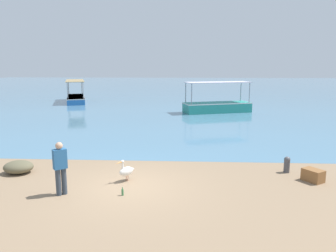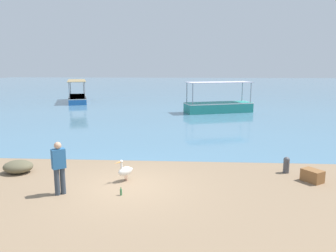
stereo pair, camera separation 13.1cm
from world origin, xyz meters
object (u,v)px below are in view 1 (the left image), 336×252
(fishing_boat_near_left, at_px, (76,97))
(fisherman_standing, at_px, (60,167))
(pelican, at_px, (126,171))
(net_pile, at_px, (18,167))
(cargo_crate, at_px, (313,175))
(fishing_boat_far_right, at_px, (217,106))
(glass_bottle, at_px, (123,192))
(mooring_bollard, at_px, (287,164))

(fishing_boat_near_left, distance_m, fisherman_standing, 26.90)
(pelican, bearing_deg, fishing_boat_near_left, 112.28)
(fisherman_standing, xyz_separation_m, net_pile, (-2.40, 1.95, -0.67))
(fishing_boat_near_left, height_order, cargo_crate, fishing_boat_near_left)
(pelican, distance_m, fisherman_standing, 2.29)
(fishing_boat_far_right, xyz_separation_m, fisherman_standing, (-6.55, -18.47, 0.33))
(net_pile, bearing_deg, pelican, -8.75)
(net_pile, relative_size, cargo_crate, 1.63)
(cargo_crate, relative_size, glass_bottle, 2.49)
(glass_bottle, bearing_deg, pelican, 94.95)
(mooring_bollard, relative_size, cargo_crate, 0.92)
(mooring_bollard, distance_m, glass_bottle, 6.31)
(fisherman_standing, xyz_separation_m, cargo_crate, (8.32, 1.65, -0.69))
(glass_bottle, bearing_deg, mooring_bollard, 23.63)
(fishing_boat_near_left, distance_m, pelican, 26.28)
(net_pile, distance_m, glass_bottle, 4.72)
(mooring_bollard, xyz_separation_m, fisherman_standing, (-7.69, -2.57, 0.58))
(fishing_boat_near_left, height_order, pelican, fishing_boat_near_left)
(pelican, height_order, cargo_crate, pelican)
(glass_bottle, bearing_deg, net_pile, 156.05)
(fishing_boat_far_right, relative_size, net_pile, 5.47)
(fisherman_standing, height_order, cargo_crate, fisherman_standing)
(cargo_crate, xyz_separation_m, glass_bottle, (-6.41, -1.61, -0.11))
(cargo_crate, distance_m, glass_bottle, 6.61)
(pelican, height_order, glass_bottle, pelican)
(fishing_boat_near_left, xyz_separation_m, fishing_boat_far_right, (14.71, -7.15, 0.09))
(pelican, height_order, net_pile, pelican)
(mooring_bollard, xyz_separation_m, cargo_crate, (0.63, -0.92, -0.11))
(fishing_boat_far_right, xyz_separation_m, cargo_crate, (1.77, -16.82, -0.36))
(fishing_boat_near_left, bearing_deg, mooring_bollard, -55.49)
(pelican, xyz_separation_m, net_pile, (-4.20, 0.65, -0.14))
(mooring_bollard, bearing_deg, glass_bottle, -156.37)
(net_pile, xyz_separation_m, cargo_crate, (10.72, -0.31, -0.02))
(fishing_boat_near_left, bearing_deg, cargo_crate, -55.50)
(fishing_boat_near_left, relative_size, net_pile, 6.28)
(mooring_bollard, distance_m, net_pile, 10.11)
(fishing_boat_far_right, height_order, pelican, fishing_boat_far_right)
(glass_bottle, bearing_deg, fishing_boat_near_left, 111.49)
(pelican, distance_m, cargo_crate, 6.53)
(mooring_bollard, bearing_deg, cargo_crate, -55.59)
(pelican, height_order, mooring_bollard, pelican)
(fishing_boat_far_right, height_order, cargo_crate, fishing_boat_far_right)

